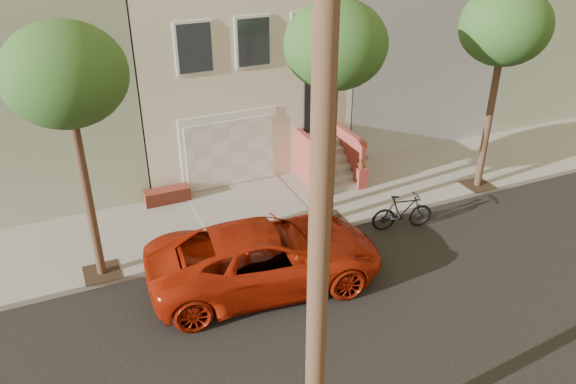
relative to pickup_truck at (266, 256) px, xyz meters
name	(u,v)px	position (x,y,z in m)	size (l,w,h in m)	color
ground	(367,312)	(1.75, -2.02, -0.81)	(90.00, 90.00, 0.00)	black
sidewalk	(279,206)	(1.75, 3.33, -0.73)	(40.00, 3.70, 0.15)	gray
house_row	(215,48)	(1.75, 9.17, 2.84)	(33.10, 11.70, 7.00)	beige
tree_left	(65,77)	(-3.75, 1.88, 4.45)	(2.70, 2.57, 6.30)	#2D2116
tree_mid	(336,46)	(2.75, 1.88, 4.45)	(2.70, 2.57, 6.30)	#2D2116
tree_right	(505,27)	(8.25, 1.88, 4.45)	(2.70, 2.57, 6.30)	#2D2116
pickup_truck	(266,256)	(0.00, 0.00, 0.00)	(2.68, 5.81, 1.61)	#9F1D09
motorcycle	(402,212)	(4.57, 0.83, -0.26)	(0.52, 1.83, 1.10)	black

